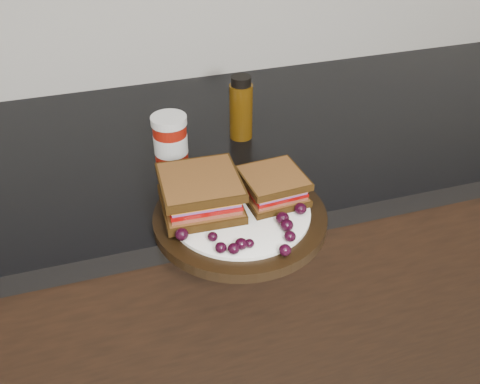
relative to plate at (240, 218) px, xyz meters
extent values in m
cube|color=black|center=(-0.29, 0.28, -0.48)|extent=(3.96, 0.58, 0.86)
cube|color=black|center=(-0.29, 0.28, -0.03)|extent=(3.98, 0.60, 0.04)
cylinder|color=black|center=(0.00, 0.00, 0.00)|extent=(0.28, 0.28, 0.02)
ellipsoid|color=black|center=(-0.10, -0.04, 0.02)|extent=(0.02, 0.02, 0.02)
ellipsoid|color=black|center=(-0.06, -0.06, 0.02)|extent=(0.02, 0.02, 0.01)
ellipsoid|color=black|center=(-0.06, -0.09, 0.02)|extent=(0.02, 0.02, 0.02)
ellipsoid|color=black|center=(-0.04, -0.09, 0.02)|extent=(0.02, 0.02, 0.02)
ellipsoid|color=black|center=(-0.03, -0.09, 0.02)|extent=(0.02, 0.02, 0.02)
ellipsoid|color=black|center=(-0.01, -0.09, 0.02)|extent=(0.01, 0.01, 0.01)
ellipsoid|color=black|center=(0.03, -0.12, 0.02)|extent=(0.02, 0.02, 0.02)
ellipsoid|color=black|center=(0.05, -0.09, 0.02)|extent=(0.02, 0.02, 0.02)
ellipsoid|color=black|center=(0.05, -0.07, 0.02)|extent=(0.02, 0.02, 0.02)
ellipsoid|color=black|center=(0.05, -0.05, 0.02)|extent=(0.02, 0.02, 0.02)
ellipsoid|color=black|center=(0.09, -0.04, 0.02)|extent=(0.02, 0.02, 0.02)
ellipsoid|color=black|center=(0.07, -0.01, 0.02)|extent=(0.02, 0.02, 0.02)
ellipsoid|color=black|center=(0.09, 0.00, 0.02)|extent=(0.02, 0.02, 0.02)
ellipsoid|color=black|center=(0.08, 0.03, 0.02)|extent=(0.02, 0.02, 0.02)
ellipsoid|color=black|center=(0.07, 0.04, 0.02)|extent=(0.02, 0.02, 0.01)
ellipsoid|color=black|center=(-0.04, 0.04, 0.02)|extent=(0.02, 0.02, 0.02)
ellipsoid|color=black|center=(-0.06, 0.04, 0.02)|extent=(0.02, 0.02, 0.02)
ellipsoid|color=black|center=(-0.07, 0.02, 0.02)|extent=(0.02, 0.02, 0.02)
ellipsoid|color=black|center=(-0.10, 0.00, 0.02)|extent=(0.02, 0.02, 0.02)
ellipsoid|color=black|center=(-0.08, -0.02, 0.02)|extent=(0.02, 0.02, 0.02)
ellipsoid|color=black|center=(-0.04, 0.02, 0.02)|extent=(0.02, 0.02, 0.02)
ellipsoid|color=black|center=(-0.06, 0.01, 0.02)|extent=(0.02, 0.02, 0.02)
ellipsoid|color=black|center=(-0.06, -0.01, 0.02)|extent=(0.02, 0.02, 0.01)
cylinder|color=maroon|center=(-0.07, 0.21, 0.04)|extent=(0.07, 0.07, 0.10)
cylinder|color=#432906|center=(0.09, 0.27, 0.06)|extent=(0.06, 0.06, 0.13)
camera|label=1|loc=(-0.20, -0.65, 0.54)|focal=40.00mm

